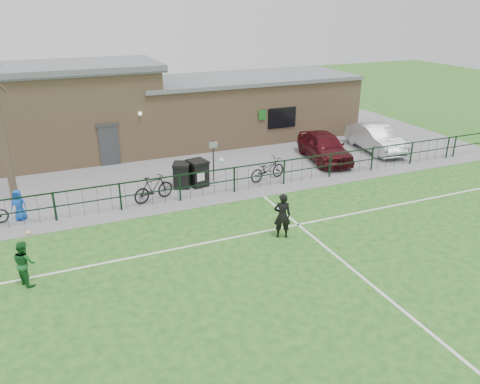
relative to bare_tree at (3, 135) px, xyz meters
name	(u,v)px	position (x,y,z in m)	size (l,w,h in m)	color
ground	(306,292)	(8.00, -10.50, -3.00)	(90.00, 90.00, 0.00)	#24591A
paving_strip	(179,159)	(8.00, 3.00, -2.99)	(34.00, 13.00, 0.02)	slate
pitch_line_touch	(215,197)	(8.00, -2.70, -3.00)	(28.00, 0.10, 0.01)	white
pitch_line_mid	(251,234)	(8.00, -6.50, -3.00)	(28.00, 0.10, 0.01)	white
pitch_line_perp	(362,277)	(10.00, -10.50, -3.00)	(0.10, 16.00, 0.01)	white
perimeter_fence	(213,183)	(8.00, -2.50, -2.40)	(28.00, 0.10, 1.20)	black
bare_tree	(3,135)	(0.00, 0.00, 0.00)	(0.30, 0.30, 6.00)	#443429
wheelie_bin_left	(182,176)	(7.03, -0.99, -2.45)	(0.70, 0.80, 1.07)	black
wheelie_bin_right	(198,174)	(7.76, -1.10, -2.41)	(0.75, 0.85, 1.13)	black
sign_post	(213,160)	(8.67, -0.74, -1.98)	(0.06, 0.06, 2.00)	black
car_maroon	(324,146)	(15.17, -0.16, -2.23)	(1.78, 4.42, 1.51)	#460C12
car_silver	(376,138)	(18.79, 0.16, -2.25)	(1.55, 4.44, 1.46)	#B3B5BB
bicycle_d	(153,188)	(5.46, -2.06, -2.42)	(0.53, 1.87, 1.12)	black
bicycle_e	(267,169)	(11.04, -1.69, -2.46)	(0.70, 2.00, 1.05)	black
spectator_child	(19,205)	(0.22, -1.87, -2.36)	(0.60, 0.39, 1.24)	blue
goalkeeper_kick	(281,214)	(8.92, -7.07, -2.12)	(1.81, 2.90, 2.44)	black
outfield_player	(25,263)	(0.45, -6.80, -2.29)	(0.69, 0.54, 1.42)	#195A26
ball_ground	(28,233)	(0.47, -3.38, -2.90)	(0.20, 0.20, 0.20)	white
clubhouse	(147,109)	(7.12, 6.00, -0.78)	(24.25, 5.40, 4.96)	tan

